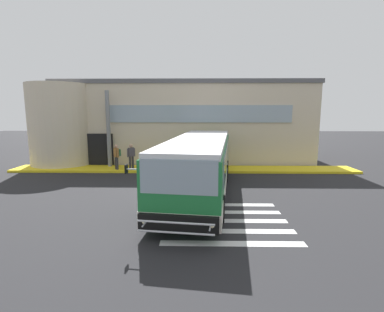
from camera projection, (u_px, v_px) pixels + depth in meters
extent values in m
cube|color=#232326|center=(179.00, 189.00, 14.43)|extent=(80.00, 90.00, 0.02)
cube|color=silver|center=(233.00, 244.00, 8.46)|extent=(4.40, 0.36, 0.01)
cube|color=silver|center=(229.00, 231.00, 9.35)|extent=(4.40, 0.36, 0.01)
cube|color=silver|center=(226.00, 221.00, 10.24)|extent=(4.40, 0.36, 0.01)
cube|color=silver|center=(224.00, 212.00, 11.13)|extent=(4.40, 0.36, 0.01)
cube|color=silver|center=(222.00, 205.00, 12.02)|extent=(4.40, 0.36, 0.01)
cube|color=beige|center=(187.00, 123.00, 25.82)|extent=(19.07, 12.00, 5.91)
cube|color=#56565B|center=(187.00, 88.00, 25.34)|extent=(19.27, 12.20, 0.30)
cylinder|color=beige|center=(61.00, 125.00, 20.56)|extent=(4.40, 4.40, 5.91)
cube|color=black|center=(101.00, 150.00, 20.23)|extent=(1.80, 0.16, 2.40)
cube|color=#8C9EAD|center=(198.00, 114.00, 19.71)|extent=(13.07, 0.10, 1.20)
cube|color=yellow|center=(184.00, 169.00, 19.16)|extent=(23.07, 2.00, 0.15)
cylinder|color=slate|center=(108.00, 129.00, 19.43)|extent=(0.28, 0.28, 5.23)
cube|color=#1E7238|center=(200.00, 164.00, 13.69)|extent=(3.90, 11.15, 2.15)
cube|color=silver|center=(200.00, 180.00, 13.81)|extent=(3.94, 11.20, 0.55)
cube|color=silver|center=(200.00, 140.00, 13.51)|extent=(3.78, 10.94, 0.20)
cube|color=#8C9EAD|center=(179.00, 177.00, 8.31)|extent=(2.35, 0.41, 1.05)
cube|color=#8C9EAD|center=(227.00, 153.00, 13.72)|extent=(1.26, 9.65, 0.95)
cube|color=#8C9EAD|center=(175.00, 152.00, 14.09)|extent=(1.26, 9.65, 0.95)
cube|color=black|center=(179.00, 165.00, 8.25)|extent=(2.15, 0.37, 0.28)
cube|color=black|center=(178.00, 223.00, 8.40)|extent=(2.46, 0.51, 0.52)
sphere|color=beige|center=(212.00, 225.00, 8.21)|extent=(0.18, 0.18, 0.18)
sphere|color=beige|center=(145.00, 221.00, 8.50)|extent=(0.18, 0.18, 0.18)
cylinder|color=#B7B7BF|center=(132.00, 169.00, 8.69)|extent=(0.40, 0.10, 0.05)
cube|color=black|center=(126.00, 169.00, 8.72)|extent=(0.06, 0.20, 0.28)
cylinder|color=black|center=(220.00, 208.00, 10.09)|extent=(0.42, 1.03, 1.00)
cylinder|color=black|center=(157.00, 205.00, 10.42)|extent=(0.42, 1.03, 1.00)
cylinder|color=black|center=(225.00, 173.00, 15.87)|extent=(0.42, 1.03, 1.00)
cylinder|color=black|center=(184.00, 172.00, 16.21)|extent=(0.42, 1.03, 1.00)
cylinder|color=black|center=(226.00, 169.00, 17.15)|extent=(0.42, 1.03, 1.00)
cylinder|color=black|center=(188.00, 168.00, 17.48)|extent=(0.42, 1.03, 1.00)
cylinder|color=#B7B7BF|center=(176.00, 233.00, 8.06)|extent=(2.24, 0.34, 0.06)
cylinder|color=#B7B7BF|center=(176.00, 223.00, 8.01)|extent=(2.24, 0.34, 0.06)
cylinder|color=#B7B7BF|center=(210.00, 227.00, 8.09)|extent=(0.11, 0.50, 0.05)
cylinder|color=#B7B7BF|center=(145.00, 223.00, 8.37)|extent=(0.11, 0.50, 0.05)
cylinder|color=#2D2D33|center=(117.00, 163.00, 18.58)|extent=(0.15, 0.15, 0.85)
cylinder|color=#2D2D33|center=(116.00, 163.00, 18.73)|extent=(0.15, 0.15, 0.85)
cube|color=#996633|center=(116.00, 152.00, 18.54)|extent=(0.41, 0.43, 0.58)
sphere|color=tan|center=(116.00, 146.00, 18.48)|extent=(0.23, 0.23, 0.23)
cylinder|color=#996633|center=(118.00, 154.00, 18.36)|extent=(0.09, 0.09, 0.55)
cylinder|color=#996633|center=(115.00, 153.00, 18.75)|extent=(0.09, 0.09, 0.55)
cube|color=#26663F|center=(119.00, 152.00, 18.65)|extent=(0.33, 0.35, 0.44)
cylinder|color=#2D2D33|center=(133.00, 162.00, 18.91)|extent=(0.15, 0.15, 0.85)
cylinder|color=#2D2D33|center=(130.00, 163.00, 18.79)|extent=(0.15, 0.15, 0.85)
cube|color=#4C4751|center=(131.00, 152.00, 18.74)|extent=(0.43, 0.42, 0.58)
sphere|color=tan|center=(131.00, 146.00, 18.67)|extent=(0.23, 0.23, 0.23)
cylinder|color=#4C4751|center=(134.00, 152.00, 18.91)|extent=(0.09, 0.09, 0.55)
cylinder|color=#4C4751|center=(128.00, 153.00, 18.59)|extent=(0.09, 0.09, 0.55)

